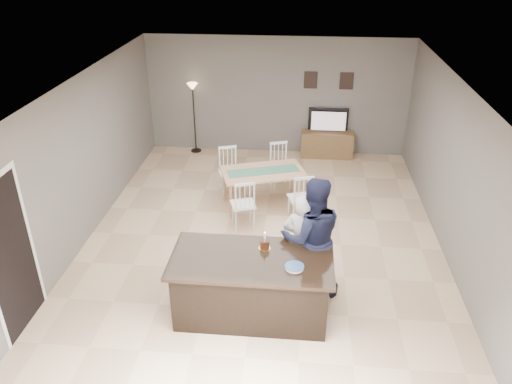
# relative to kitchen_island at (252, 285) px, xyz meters

# --- Properties ---
(floor) EXTENTS (8.00, 8.00, 0.00)m
(floor) POSITION_rel_kitchen_island_xyz_m (0.00, 1.80, -0.45)
(floor) COLOR #DCB68D
(floor) RESTS_ON ground
(room_shell) EXTENTS (8.00, 8.00, 8.00)m
(room_shell) POSITION_rel_kitchen_island_xyz_m (0.00, 1.80, 1.22)
(room_shell) COLOR slate
(room_shell) RESTS_ON floor
(kitchen_island) EXTENTS (2.15, 1.10, 0.90)m
(kitchen_island) POSITION_rel_kitchen_island_xyz_m (0.00, 0.00, 0.00)
(kitchen_island) COLOR black
(kitchen_island) RESTS_ON floor
(tv_console) EXTENTS (1.20, 0.40, 0.60)m
(tv_console) POSITION_rel_kitchen_island_xyz_m (1.20, 5.57, -0.15)
(tv_console) COLOR brown
(tv_console) RESTS_ON floor
(television) EXTENTS (0.91, 0.12, 0.53)m
(television) POSITION_rel_kitchen_island_xyz_m (1.20, 5.64, 0.41)
(television) COLOR black
(television) RESTS_ON tv_console
(tv_screen_glow) EXTENTS (0.78, 0.00, 0.78)m
(tv_screen_glow) POSITION_rel_kitchen_island_xyz_m (1.20, 5.56, 0.42)
(tv_screen_glow) COLOR orange
(tv_screen_glow) RESTS_ON tv_console
(picture_frames) EXTENTS (1.10, 0.02, 0.38)m
(picture_frames) POSITION_rel_kitchen_island_xyz_m (1.15, 5.78, 1.30)
(picture_frames) COLOR black
(picture_frames) RESTS_ON room_shell
(doorway) EXTENTS (0.00, 2.10, 2.65)m
(doorway) POSITION_rel_kitchen_island_xyz_m (-2.99, -0.50, 0.80)
(doorway) COLOR black
(doorway) RESTS_ON floor
(woman) EXTENTS (0.62, 0.47, 1.54)m
(woman) POSITION_rel_kitchen_island_xyz_m (0.65, 0.62, 0.31)
(woman) COLOR #BCBBC0
(woman) RESTS_ON floor
(man) EXTENTS (0.99, 0.82, 1.82)m
(man) POSITION_rel_kitchen_island_xyz_m (0.79, 0.55, 0.46)
(man) COLOR #171B34
(man) RESTS_ON floor
(birthday_cake) EXTENTS (0.17, 0.17, 0.26)m
(birthday_cake) POSITION_rel_kitchen_island_xyz_m (0.15, 0.25, 0.51)
(birthday_cake) COLOR gold
(birthday_cake) RESTS_ON kitchen_island
(plate_stack) EXTENTS (0.25, 0.25, 0.04)m
(plate_stack) POSITION_rel_kitchen_island_xyz_m (0.57, -0.17, 0.47)
(plate_stack) COLOR white
(plate_stack) RESTS_ON kitchen_island
(dining_table) EXTENTS (1.93, 2.10, 0.93)m
(dining_table) POSITION_rel_kitchen_island_xyz_m (-0.10, 3.07, 0.14)
(dining_table) COLOR tan
(dining_table) RESTS_ON floor
(floor_lamp) EXTENTS (0.25, 0.25, 1.66)m
(floor_lamp) POSITION_rel_kitchen_island_xyz_m (-1.92, 5.59, 0.84)
(floor_lamp) COLOR black
(floor_lamp) RESTS_ON floor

